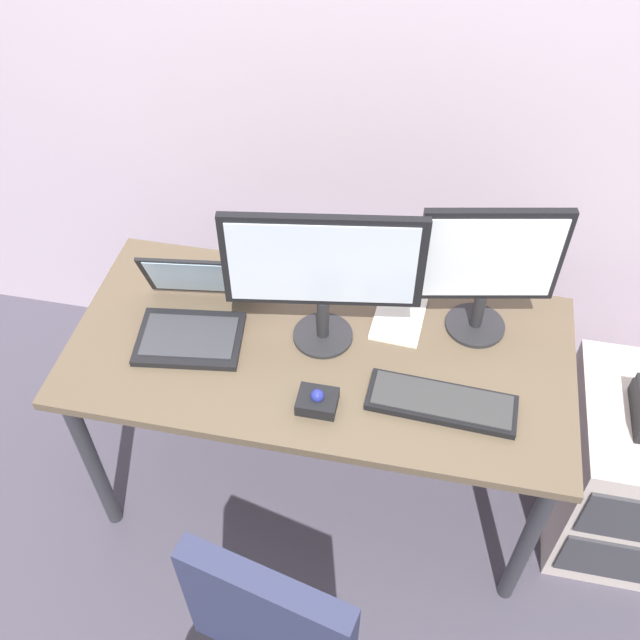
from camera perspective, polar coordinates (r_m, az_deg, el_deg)
name	(u,v)px	position (r m, az deg, el deg)	size (l,w,h in m)	color
ground_plane	(320,478)	(2.75, 0.00, -12.37)	(8.00, 8.00, 0.00)	#484351
back_wall	(367,25)	(2.31, 3.73, 22.23)	(6.00, 0.10, 2.80)	#C6B2C2
desk	(320,365)	(2.20, 0.00, -3.59)	(1.49, 0.72, 0.74)	brown
file_cabinet	(627,471)	(2.60, 23.09, -10.89)	(0.42, 0.53, 0.62)	beige
monitor_main	(323,270)	(1.97, 0.26, 3.99)	(0.55, 0.18, 0.46)	#262628
monitor_side	(489,265)	(2.07, 13.21, 4.23)	(0.40, 0.18, 0.45)	#262628
keyboard	(442,402)	(2.03, 9.59, -6.43)	(0.42, 0.16, 0.03)	black
laptop	(191,315)	(2.19, -10.12, 0.35)	(0.35, 0.35, 0.22)	black
trackball_mouse	(317,401)	(1.99, -0.21, -6.40)	(0.11, 0.09, 0.07)	black
coffee_mug	(259,274)	(2.29, -4.86, 3.61)	(0.10, 0.09, 0.11)	#A1342D
paper_notepad	(399,318)	(2.23, 6.23, 0.14)	(0.15, 0.21, 0.01)	white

